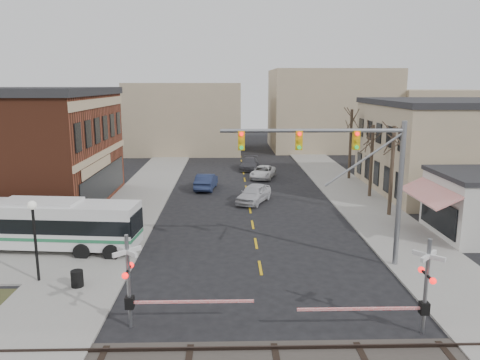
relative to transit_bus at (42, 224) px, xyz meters
name	(u,v)px	position (x,y,z in m)	size (l,w,h in m)	color
ground	(263,283)	(12.86, -5.03, -1.69)	(160.00, 160.00, 0.00)	black
sidewalk_west	(144,193)	(3.36, 14.97, -1.63)	(5.00, 60.00, 0.12)	gray
sidewalk_east	(349,192)	(22.36, 14.97, -1.63)	(5.00, 60.00, 0.12)	gray
tree_east_a	(392,171)	(23.36, 6.97, 1.80)	(0.28, 0.28, 6.75)	#382B21
tree_east_b	(371,161)	(23.66, 12.97, 1.58)	(0.28, 0.28, 6.30)	#382B21
tree_east_c	(350,144)	(23.86, 20.97, 2.03)	(0.28, 0.28, 7.20)	#382B21
transit_bus	(42,224)	(0.00, 0.00, 0.00)	(11.76, 3.72, 2.98)	silver
traffic_signal_mast	(351,164)	(17.63, -2.91, 4.03)	(9.74, 0.30, 8.00)	gray
rr_crossing_west	(139,282)	(7.49, -9.22, 0.28)	(5.60, 1.36, 4.00)	gray
rr_crossing_east	(415,288)	(18.51, -10.01, 0.28)	(5.60, 1.36, 4.00)	gray
street_lamp	(34,224)	(1.51, -4.64, 1.41)	(0.44, 0.44, 4.15)	black
trash_bin	(77,279)	(3.70, -5.42, -1.16)	(0.60, 0.60, 0.81)	black
car_a	(254,193)	(13.29, 11.39, -0.91)	(1.85, 4.60, 1.57)	#BBBBC0
car_b	(206,181)	(9.01, 16.59, -0.93)	(1.62, 4.64, 1.53)	#1A2442
car_c	(263,172)	(14.84, 21.79, -1.04)	(2.16, 4.69, 1.30)	silver
car_d	(249,164)	(13.59, 26.99, -1.00)	(1.95, 4.79, 1.39)	#3F3E43
pedestrian_near	(109,240)	(4.23, -1.08, -0.70)	(0.63, 0.42, 1.74)	brown
pedestrian_far	(96,225)	(2.61, 2.09, -0.76)	(0.79, 0.61, 1.62)	#36405F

